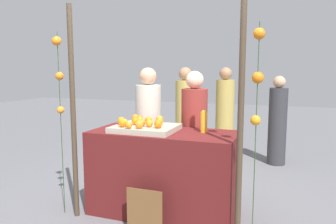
# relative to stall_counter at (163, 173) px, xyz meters

# --- Properties ---
(ground_plane) EXTENTS (24.00, 24.00, 0.00)m
(ground_plane) POSITION_rel_stall_counter_xyz_m (0.00, 0.00, -0.47)
(ground_plane) COLOR slate
(stall_counter) EXTENTS (1.62, 0.73, 0.95)m
(stall_counter) POSITION_rel_stall_counter_xyz_m (0.00, 0.00, 0.00)
(stall_counter) COLOR #5B1919
(stall_counter) RESTS_ON ground_plane
(orange_tray) EXTENTS (0.69, 0.57, 0.06)m
(orange_tray) POSITION_rel_stall_counter_xyz_m (-0.20, -0.03, 0.50)
(orange_tray) COLOR #B2AD99
(orange_tray) RESTS_ON stall_counter
(orange_0) EXTENTS (0.09, 0.09, 0.09)m
(orange_0) POSITION_rel_stall_counter_xyz_m (-0.01, -0.14, 0.58)
(orange_0) COLOR orange
(orange_0) RESTS_ON orange_tray
(orange_1) EXTENTS (0.08, 0.08, 0.08)m
(orange_1) POSITION_rel_stall_counter_xyz_m (-0.40, -0.21, 0.57)
(orange_1) COLOR orange
(orange_1) RESTS_ON orange_tray
(orange_2) EXTENTS (0.09, 0.09, 0.09)m
(orange_2) POSITION_rel_stall_counter_xyz_m (-0.43, 0.18, 0.58)
(orange_2) COLOR orange
(orange_2) RESTS_ON orange_tray
(orange_3) EXTENTS (0.08, 0.08, 0.08)m
(orange_3) POSITION_rel_stall_counter_xyz_m (-0.34, -0.01, 0.57)
(orange_3) COLOR orange
(orange_3) RESTS_ON orange_tray
(orange_4) EXTENTS (0.09, 0.09, 0.09)m
(orange_4) POSITION_rel_stall_counter_xyz_m (-0.19, -0.22, 0.58)
(orange_4) COLOR orange
(orange_4) RESTS_ON orange_tray
(orange_5) EXTENTS (0.08, 0.08, 0.08)m
(orange_5) POSITION_rel_stall_counter_xyz_m (-0.05, 0.02, 0.57)
(orange_5) COLOR orange
(orange_5) RESTS_ON orange_tray
(orange_6) EXTENTS (0.09, 0.09, 0.09)m
(orange_6) POSITION_rel_stall_counter_xyz_m (-0.32, 0.06, 0.58)
(orange_6) COLOR orange
(orange_6) RESTS_ON orange_tray
(orange_7) EXTENTS (0.07, 0.07, 0.07)m
(orange_7) POSITION_rel_stall_counter_xyz_m (-0.29, -0.26, 0.57)
(orange_7) COLOR orange
(orange_7) RESTS_ON orange_tray
(orange_8) EXTENTS (0.08, 0.08, 0.08)m
(orange_8) POSITION_rel_stall_counter_xyz_m (-0.26, -0.03, 0.57)
(orange_8) COLOR orange
(orange_8) RESTS_ON orange_tray
(orange_9) EXTENTS (0.08, 0.08, 0.08)m
(orange_9) POSITION_rel_stall_counter_xyz_m (-0.23, 0.13, 0.57)
(orange_9) COLOR orange
(orange_9) RESTS_ON orange_tray
(orange_10) EXTENTS (0.09, 0.09, 0.09)m
(orange_10) POSITION_rel_stall_counter_xyz_m (-0.49, -0.07, 0.58)
(orange_10) COLOR orange
(orange_10) RESTS_ON orange_tray
(orange_11) EXTENTS (0.07, 0.07, 0.07)m
(orange_11) POSITION_rel_stall_counter_xyz_m (-0.42, -0.12, 0.57)
(orange_11) COLOR orange
(orange_11) RESTS_ON orange_tray
(orange_12) EXTENTS (0.09, 0.09, 0.09)m
(orange_12) POSITION_rel_stall_counter_xyz_m (-0.11, 0.16, 0.58)
(orange_12) COLOR orange
(orange_12) RESTS_ON orange_tray
(orange_13) EXTENTS (0.08, 0.08, 0.08)m
(orange_13) POSITION_rel_stall_counter_xyz_m (-0.21, -0.10, 0.57)
(orange_13) COLOR orange
(orange_13) RESTS_ON orange_tray
(orange_14) EXTENTS (0.08, 0.08, 0.08)m
(orange_14) POSITION_rel_stall_counter_xyz_m (-0.35, 0.14, 0.57)
(orange_14) COLOR orange
(orange_14) RESTS_ON orange_tray
(orange_15) EXTENTS (0.08, 0.08, 0.08)m
(orange_15) POSITION_rel_stall_counter_xyz_m (-0.12, -0.11, 0.57)
(orange_15) COLOR orange
(orange_15) RESTS_ON orange_tray
(juice_bottle) EXTENTS (0.08, 0.08, 0.24)m
(juice_bottle) POSITION_rel_stall_counter_xyz_m (0.43, 0.10, 0.59)
(juice_bottle) COLOR #F4AB28
(juice_bottle) RESTS_ON stall_counter
(chalkboard_sign) EXTENTS (0.38, 0.03, 0.48)m
(chalkboard_sign) POSITION_rel_stall_counter_xyz_m (0.00, -0.52, -0.25)
(chalkboard_sign) COLOR brown
(chalkboard_sign) RESTS_ON ground_plane
(vendor_left) EXTENTS (0.33, 0.33, 1.65)m
(vendor_left) POSITION_rel_stall_counter_xyz_m (-0.43, 0.57, 0.30)
(vendor_left) COLOR beige
(vendor_left) RESTS_ON ground_plane
(vendor_right) EXTENTS (0.32, 0.32, 1.61)m
(vendor_right) POSITION_rel_stall_counter_xyz_m (0.21, 0.53, 0.28)
(vendor_right) COLOR maroon
(vendor_right) RESTS_ON ground_plane
(crowd_person_0) EXTENTS (0.31, 0.31, 1.52)m
(crowd_person_0) POSITION_rel_stall_counter_xyz_m (1.15, 2.47, 0.24)
(crowd_person_0) COLOR #333338
(crowd_person_0) RESTS_ON ground_plane
(crowd_person_1) EXTENTS (0.33, 0.33, 1.67)m
(crowd_person_1) POSITION_rel_stall_counter_xyz_m (0.23, 2.57, 0.30)
(crowd_person_1) COLOR tan
(crowd_person_1) RESTS_ON ground_plane
(crowd_person_2) EXTENTS (0.33, 0.33, 1.67)m
(crowd_person_2) POSITION_rel_stall_counter_xyz_m (-0.37, 2.03, 0.30)
(crowd_person_2) COLOR tan
(crowd_person_2) RESTS_ON ground_plane
(canopy_post_left) EXTENTS (0.06, 0.06, 2.31)m
(canopy_post_left) POSITION_rel_stall_counter_xyz_m (-0.89, -0.40, 0.68)
(canopy_post_left) COLOR #473828
(canopy_post_left) RESTS_ON ground_plane
(canopy_post_right) EXTENTS (0.06, 0.06, 2.31)m
(canopy_post_right) POSITION_rel_stall_counter_xyz_m (0.89, -0.40, 0.68)
(canopy_post_right) COLOR #473828
(canopy_post_right) RESTS_ON ground_plane
(garland_strand_left) EXTENTS (0.10, 0.11, 2.03)m
(garland_strand_left) POSITION_rel_stall_counter_xyz_m (-1.07, -0.39, 1.13)
(garland_strand_left) COLOR #2D4C23
(garland_strand_left) RESTS_ON ground_plane
(garland_strand_right) EXTENTS (0.10, 0.11, 2.03)m
(garland_strand_right) POSITION_rel_stall_counter_xyz_m (1.02, -0.40, 1.10)
(garland_strand_right) COLOR #2D4C23
(garland_strand_right) RESTS_ON ground_plane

